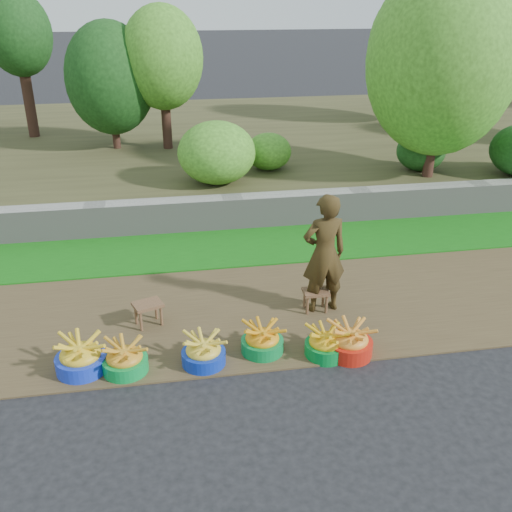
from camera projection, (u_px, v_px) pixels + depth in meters
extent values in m
plane|color=black|center=(284.00, 371.00, 6.03)|extent=(120.00, 120.00, 0.00)
cube|color=#4E3F26|center=(263.00, 311.00, 7.14)|extent=(80.00, 2.50, 0.02)
cube|color=#146812|center=(240.00, 246.00, 8.93)|extent=(80.00, 1.50, 0.04)
cube|color=gray|center=(232.00, 212.00, 9.58)|extent=(80.00, 0.35, 0.55)
cube|color=#434123|center=(206.00, 144.00, 13.97)|extent=(80.00, 10.00, 0.50)
cylinder|color=#382018|center=(115.00, 127.00, 12.45)|extent=(0.16, 0.16, 0.93)
ellipsoid|color=#184616|center=(110.00, 78.00, 12.02)|extent=(1.88, 1.88, 2.35)
cylinder|color=#382018|center=(166.00, 116.00, 12.35)|extent=(0.20, 0.20, 1.39)
ellipsoid|color=#4C9627|center=(162.00, 58.00, 11.85)|extent=(1.71, 1.71, 2.13)
cylinder|color=#382018|center=(407.00, 97.00, 15.00)|extent=(0.19, 0.19, 1.28)
ellipsoid|color=#4C9627|center=(413.00, 44.00, 14.45)|extent=(2.23, 2.23, 2.79)
cylinder|color=#382018|center=(432.00, 142.00, 10.44)|extent=(0.19, 0.19, 1.28)
ellipsoid|color=#4C9627|center=(442.00, 60.00, 9.84)|extent=(2.62, 2.62, 3.28)
cylinder|color=#382018|center=(28.00, 97.00, 13.28)|extent=(0.24, 0.24, 1.85)
ellipsoid|color=#184616|center=(18.00, 34.00, 12.70)|extent=(1.49, 1.49, 1.86)
ellipsoid|color=#4C9627|center=(217.00, 153.00, 10.10)|extent=(1.39, 1.39, 1.11)
ellipsoid|color=#4C9627|center=(269.00, 151.00, 10.98)|extent=(0.88, 0.88, 0.70)
ellipsoid|color=#184616|center=(421.00, 151.00, 10.92)|extent=(0.93, 0.93, 0.74)
cylinder|color=#1735D6|center=(82.00, 364.00, 5.98)|extent=(0.53, 0.53, 0.19)
ellipsoid|color=gold|center=(80.00, 352.00, 5.92)|extent=(0.47, 0.47, 0.30)
cylinder|color=#089039|center=(125.00, 365.00, 5.97)|extent=(0.48, 0.48, 0.17)
ellipsoid|color=#C78820|center=(124.00, 355.00, 5.92)|extent=(0.42, 0.42, 0.27)
cylinder|color=#0E2EAE|center=(204.00, 358.00, 6.09)|extent=(0.47, 0.47, 0.17)
ellipsoid|color=gold|center=(203.00, 347.00, 6.04)|extent=(0.41, 0.41, 0.27)
cylinder|color=#097D37|center=(262.00, 346.00, 6.30)|extent=(0.47, 0.47, 0.17)
ellipsoid|color=orange|center=(262.00, 336.00, 6.24)|extent=(0.41, 0.41, 0.27)
cylinder|color=#06792D|center=(325.00, 349.00, 6.25)|extent=(0.45, 0.45, 0.16)
ellipsoid|color=gold|center=(326.00, 339.00, 6.19)|extent=(0.40, 0.40, 0.26)
cylinder|color=red|center=(349.00, 348.00, 6.26)|extent=(0.51, 0.51, 0.18)
ellipsoid|color=orange|center=(350.00, 337.00, 6.20)|extent=(0.44, 0.44, 0.29)
cube|color=brown|center=(148.00, 305.00, 6.72)|extent=(0.40, 0.35, 0.04)
cylinder|color=brown|center=(141.00, 321.00, 6.65)|extent=(0.03, 0.03, 0.25)
cylinder|color=brown|center=(161.00, 316.00, 6.76)|extent=(0.03, 0.03, 0.25)
cylinder|color=brown|center=(136.00, 315.00, 6.79)|extent=(0.03, 0.03, 0.25)
cylinder|color=brown|center=(156.00, 309.00, 6.90)|extent=(0.03, 0.03, 0.25)
cube|color=brown|center=(316.00, 292.00, 7.03)|extent=(0.32, 0.25, 0.04)
cylinder|color=brown|center=(307.00, 306.00, 7.00)|extent=(0.03, 0.03, 0.24)
cylinder|color=brown|center=(326.00, 304.00, 7.03)|extent=(0.03, 0.03, 0.24)
cylinder|color=brown|center=(304.00, 299.00, 7.15)|extent=(0.03, 0.03, 0.24)
cylinder|color=brown|center=(323.00, 298.00, 7.18)|extent=(0.03, 0.03, 0.24)
imported|color=black|center=(324.00, 254.00, 6.86)|extent=(0.58, 0.41, 1.51)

